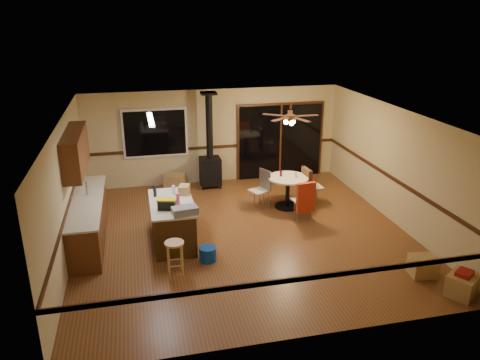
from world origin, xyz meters
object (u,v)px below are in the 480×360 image
object	(u,v)px
chair_near	(305,197)
wood_stove	(210,161)
toolbox_grey	(185,211)
blue_bucket	(208,254)
dining_table	(288,187)
kitchen_island	(173,222)
bar_stool	(175,258)
box_corner_b	(423,266)
box_corner_a	(462,285)
toolbox_black	(167,205)
box_under_window	(175,182)
chair_left	(262,184)
chair_right	(307,182)

from	to	relation	value
chair_near	wood_stove	bearing A→B (deg)	122.62
toolbox_grey	blue_bucket	size ratio (longest dim) A/B	1.44
blue_bucket	dining_table	xyz separation A→B (m)	(2.33, 2.16, 0.40)
kitchen_island	bar_stool	size ratio (longest dim) A/B	2.60
box_corner_b	box_corner_a	bearing A→B (deg)	-68.72
wood_stove	blue_bucket	distance (m)	4.09
toolbox_black	bar_stool	bearing A→B (deg)	-87.57
box_under_window	box_corner_b	bearing A→B (deg)	-53.71
blue_bucket	chair_left	bearing A→B (deg)	53.19
chair_near	box_under_window	bearing A→B (deg)	134.47
chair_right	toolbox_black	bearing A→B (deg)	-155.58
wood_stove	chair_left	distance (m)	1.96
box_corner_b	toolbox_grey	bearing A→B (deg)	158.02
blue_bucket	toolbox_grey	bearing A→B (deg)	145.91
chair_left	kitchen_island	bearing A→B (deg)	-149.14
toolbox_grey	chair_left	world-z (taller)	toolbox_grey
kitchen_island	bar_stool	bearing A→B (deg)	-93.46
kitchen_island	toolbox_grey	bearing A→B (deg)	-73.70
toolbox_grey	kitchen_island	bearing A→B (deg)	106.30
bar_stool	chair_left	world-z (taller)	chair_left
toolbox_grey	chair_near	distance (m)	3.03
toolbox_black	box_corner_a	size ratio (longest dim) A/B	0.67
blue_bucket	box_corner_a	xyz separation A→B (m)	(4.02, -2.13, 0.05)
box_under_window	box_corner_a	world-z (taller)	box_under_window
chair_right	toolbox_grey	bearing A→B (deg)	-149.01
toolbox_black	box_corner_b	distance (m)	4.93
chair_right	wood_stove	bearing A→B (deg)	140.02
bar_stool	box_under_window	bearing A→B (deg)	84.71
kitchen_island	toolbox_black	xyz separation A→B (m)	(-0.12, -0.34, 0.54)
chair_near	kitchen_island	bearing A→B (deg)	-173.41
toolbox_black	chair_right	xyz separation A→B (m)	(3.54, 1.61, -0.40)
toolbox_grey	box_corner_a	distance (m)	5.07
kitchen_island	chair_right	size ratio (longest dim) A/B	2.40
dining_table	box_under_window	bearing A→B (deg)	144.08
chair_right	kitchen_island	bearing A→B (deg)	-159.68
toolbox_grey	chair_right	bearing A→B (deg)	30.99
box_corner_b	chair_right	bearing A→B (deg)	103.93
box_corner_a	chair_near	bearing A→B (deg)	114.76
kitchen_island	dining_table	xyz separation A→B (m)	(2.91, 1.23, 0.08)
blue_bucket	box_under_window	size ratio (longest dim) A/B	0.64
toolbox_black	chair_right	size ratio (longest dim) A/B	0.49
kitchen_island	box_under_window	distance (m)	3.13
box_under_window	box_corner_b	world-z (taller)	box_under_window
chair_left	box_under_window	size ratio (longest dim) A/B	1.03
toolbox_black	box_under_window	size ratio (longest dim) A/B	0.65
wood_stove	toolbox_black	xyz separation A→B (m)	(-1.42, -3.39, 0.26)
kitchen_island	box_under_window	bearing A→B (deg)	83.96
box_corner_a	kitchen_island	bearing A→B (deg)	146.39
wood_stove	toolbox_grey	xyz separation A→B (m)	(-1.10, -3.72, 0.25)
toolbox_black	blue_bucket	xyz separation A→B (m)	(0.70, -0.59, -0.85)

